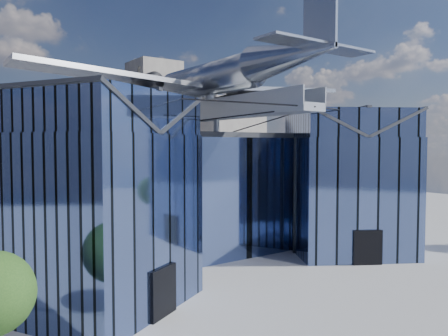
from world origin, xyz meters
TOP-DOWN VIEW (x-y plane):
  - ground_plane at (0.00, 0.00)m, footprint 120.00×120.00m
  - museum at (0.00, 5.82)m, footprint 32.88×24.50m
  - bg_towers at (1.45, 50.49)m, footprint 77.00×24.50m
  - tree_side_e at (29.09, 9.24)m, footprint 3.75×3.75m

SIDE VIEW (x-z plane):
  - ground_plane at x=0.00m, z-range 0.00..0.00m
  - tree_side_e at x=29.09m, z-range 1.01..6.75m
  - museum at x=0.00m, z-range -3.26..14.34m
  - bg_towers at x=1.45m, z-range -2.99..23.01m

